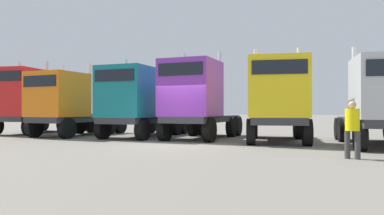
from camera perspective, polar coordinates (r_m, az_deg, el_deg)
The scene contains 7 objects.
ground at distance 14.82m, azimuth -3.72°, elevation -5.92°, with size 200.00×200.00×0.00m, color slate.
semi_truck_red at distance 23.64m, azimuth -24.81°, elevation 0.99°, with size 3.63×6.10×4.41m.
semi_truck_orange at distance 20.71m, azimuth -19.17°, elevation 0.61°, with size 2.56×5.84×3.98m.
semi_truck_teal at distance 18.75m, azimuth -8.97°, elevation 0.91°, with size 2.81×6.40×4.15m.
semi_truck_purple at distance 17.46m, azimuth 0.55°, elevation 1.39°, with size 2.67×5.97×4.33m.
semi_truck_yellow at distance 16.15m, azimuth 13.28°, elevation 1.23°, with size 3.70×6.33×4.21m.
visitor_in_hivis at distance 11.59m, azimuth 23.83°, elevation -2.58°, with size 0.49×0.49×1.69m.
Camera 1 is at (6.71, -13.13, 1.42)m, focal length 34.03 mm.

